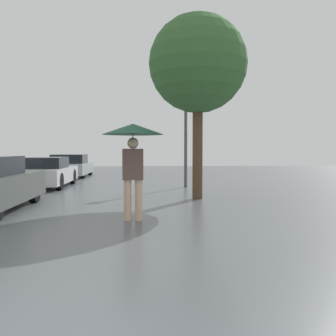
{
  "coord_description": "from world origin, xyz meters",
  "views": [
    {
      "loc": [
        0.53,
        -2.25,
        1.42
      ],
      "look_at": [
        1.01,
        5.22,
        1.05
      ],
      "focal_mm": 40.0,
      "sensor_mm": 36.0,
      "label": 1
    }
  ],
  "objects": [
    {
      "name": "tree",
      "position": [
        2.07,
        8.44,
        3.84
      ],
      "size": [
        2.8,
        2.8,
        5.27
      ],
      "color": "brown",
      "rests_on": "ground_plane"
    },
    {
      "name": "pedestrian",
      "position": [
        0.31,
        5.22,
        1.59
      ],
      "size": [
        1.22,
        1.22,
        1.94
      ],
      "color": "beige",
      "rests_on": "ground_plane"
    },
    {
      "name": "street_lamp",
      "position": [
        2.1,
        11.78,
        2.83
      ],
      "size": [
        0.39,
        0.39,
        3.88
      ],
      "color": "#515456",
      "rests_on": "ground_plane"
    },
    {
      "name": "parked_car_farthest",
      "position": [
        -3.35,
        17.73,
        0.55
      ],
      "size": [
        1.9,
        4.05,
        1.17
      ],
      "color": "#9EA3A8",
      "rests_on": "ground_plane"
    },
    {
      "name": "parked_car_third",
      "position": [
        -3.17,
        12.25,
        0.54
      ],
      "size": [
        1.65,
        3.96,
        1.13
      ],
      "color": "silver",
      "rests_on": "ground_plane"
    }
  ]
}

